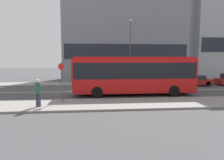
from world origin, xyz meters
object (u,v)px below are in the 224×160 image
Objects in this scene: parked_car_0 at (194,81)px; city_bus at (133,73)px; pedestrian_near_stop at (38,91)px; street_lamp at (130,45)px; bus_stop_sign at (62,79)px.

city_bus is at bearing -147.35° from parked_car_0.
street_lamp is at bearing -99.72° from pedestrian_near_stop.
city_bus is 8.61m from street_lamp.
pedestrian_near_stop is at bearing -145.00° from city_bus.
bus_stop_sign is at bearing -107.36° from pedestrian_near_stop.
city_bus is 2.67× the size of parked_car_0.
parked_car_0 is 17.03m from bus_stop_sign.
street_lamp is (7.07, 11.00, 3.24)m from bus_stop_sign.
parked_car_0 is at bearing -17.34° from street_lamp.
bus_stop_sign is (-5.90, -3.04, -0.19)m from city_bus.
parked_car_0 is 1.42× the size of bus_stop_sign.
city_bus is 5.97× the size of pedestrian_near_stop.
city_bus reaches higher than bus_stop_sign.
parked_car_0 is at bearing -123.49° from pedestrian_near_stop.
bus_stop_sign is (-14.63, -8.64, 1.16)m from parked_car_0.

